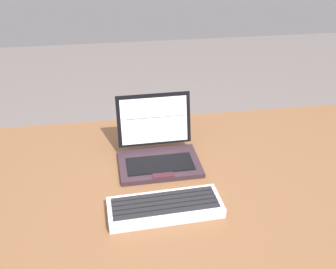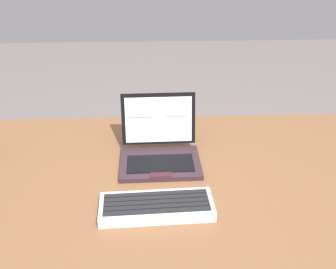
% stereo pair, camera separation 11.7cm
% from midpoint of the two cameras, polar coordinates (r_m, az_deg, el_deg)
% --- Properties ---
extents(desk, '(1.71, 0.82, 0.76)m').
position_cam_midpoint_polar(desk, '(1.27, -0.95, -10.63)').
color(desk, brown).
rests_on(desk, ground).
extents(laptop_front, '(0.26, 0.22, 0.20)m').
position_cam_midpoint_polar(laptop_front, '(1.26, -4.16, -2.36)').
color(laptop_front, '#312128').
rests_on(laptop_front, desk).
extents(external_keyboard, '(0.31, 0.13, 0.03)m').
position_cam_midpoint_polar(external_keyboard, '(1.07, -3.62, -10.63)').
color(external_keyboard, silver).
rests_on(external_keyboard, desk).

